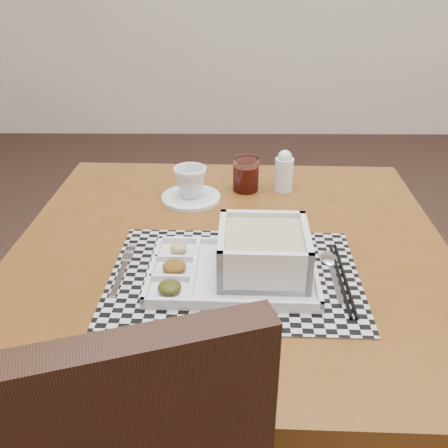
% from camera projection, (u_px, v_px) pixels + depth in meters
% --- Properties ---
extents(floor, '(5.00, 5.00, 0.00)m').
position_uv_depth(floor, '(412.00, 364.00, 1.73)').
color(floor, black).
rests_on(floor, ground).
extents(dining_table, '(0.96, 0.96, 0.70)m').
position_uv_depth(dining_table, '(230.00, 273.00, 1.10)').
color(dining_table, '#4E310E').
rests_on(dining_table, ground).
extents(placemat, '(0.49, 0.36, 0.00)m').
position_uv_depth(placemat, '(235.00, 276.00, 0.97)').
color(placemat, '#A5A5AC').
rests_on(placemat, dining_table).
extents(serving_tray, '(0.33, 0.23, 0.10)m').
position_uv_depth(serving_tray, '(253.00, 259.00, 0.95)').
color(serving_tray, silver).
rests_on(serving_tray, placemat).
extents(fork, '(0.02, 0.19, 0.00)m').
position_uv_depth(fork, '(123.00, 267.00, 0.99)').
color(fork, silver).
rests_on(fork, placemat).
extents(spoon, '(0.04, 0.18, 0.01)m').
position_uv_depth(spoon, '(330.00, 262.00, 1.00)').
color(spoon, silver).
rests_on(spoon, placemat).
extents(chopsticks, '(0.02, 0.24, 0.01)m').
position_uv_depth(chopsticks, '(342.00, 278.00, 0.95)').
color(chopsticks, black).
rests_on(chopsticks, placemat).
extents(saucer, '(0.15, 0.15, 0.01)m').
position_uv_depth(saucer, '(191.00, 198.00, 1.27)').
color(saucer, silver).
rests_on(saucer, dining_table).
extents(cup, '(0.10, 0.10, 0.08)m').
position_uv_depth(cup, '(190.00, 182.00, 1.25)').
color(cup, silver).
rests_on(cup, saucer).
extents(juice_glass, '(0.07, 0.07, 0.09)m').
position_uv_depth(juice_glass, '(246.00, 176.00, 1.30)').
color(juice_glass, white).
rests_on(juice_glass, dining_table).
extents(creamer_bottle, '(0.05, 0.05, 0.11)m').
position_uv_depth(creamer_bottle, '(284.00, 171.00, 1.29)').
color(creamer_bottle, silver).
rests_on(creamer_bottle, dining_table).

